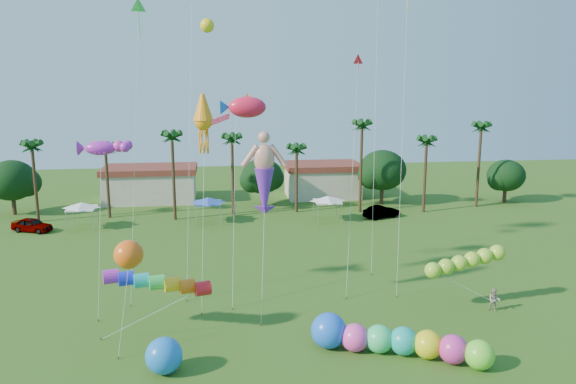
{
  "coord_description": "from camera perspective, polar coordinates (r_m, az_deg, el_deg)",
  "views": [
    {
      "loc": [
        -4.76,
        -27.56,
        16.74
      ],
      "look_at": [
        0.0,
        10.0,
        9.0
      ],
      "focal_mm": 35.0,
      "sensor_mm": 36.0,
      "label": 1
    }
  ],
  "objects": [
    {
      "name": "buildings_row",
      "position": [
        78.97,
        -5.88,
        0.74
      ],
      "size": [
        35.0,
        7.0,
        4.0
      ],
      "color": "beige",
      "rests_on": "ground"
    },
    {
      "name": "squid_kite",
      "position": [
        41.67,
        -8.61,
        7.09
      ],
      "size": [
        1.76,
        4.21,
        15.69
      ],
      "color": "orange",
      "rests_on": "ground"
    },
    {
      "name": "green_worm",
      "position": [
        42.18,
        14.5,
        -7.72
      ],
      "size": [
        8.84,
        3.76,
        3.79
      ],
      "color": "#96D12E",
      "rests_on": "ground"
    },
    {
      "name": "blue_ball",
      "position": [
        34.3,
        -12.49,
        -15.93
      ],
      "size": [
        2.14,
        2.14,
        2.14
      ],
      "primitive_type": "sphere",
      "color": "blue",
      "rests_on": "ground"
    },
    {
      "name": "caterpillar_inflatable",
      "position": [
        36.09,
        10.56,
        -14.62
      ],
      "size": [
        10.57,
        6.1,
        2.25
      ],
      "rotation": [
        0.0,
        0.0,
        -0.41
      ],
      "color": "#FE43B6",
      "rests_on": "ground"
    },
    {
      "name": "car_b",
      "position": [
        69.04,
        9.5,
        -1.99
      ],
      "size": [
        4.85,
        3.18,
        1.51
      ],
      "primitive_type": "imported",
      "rotation": [
        0.0,
        0.0,
        1.95
      ],
      "color": "#4C4C54",
      "rests_on": "ground"
    },
    {
      "name": "delta_kite_green",
      "position": [
        44.87,
        -14.97,
        17.31
      ],
      "size": [
        1.89,
        4.33,
        22.52
      ],
      "color": "green",
      "rests_on": "ground"
    },
    {
      "name": "delta_kite_red",
      "position": [
        45.03,
        7.11,
        12.52
      ],
      "size": [
        2.06,
        4.25,
        18.56
      ],
      "color": "red",
      "rests_on": "ground"
    },
    {
      "name": "spectator_b",
      "position": [
        44.19,
        20.21,
        -10.25
      ],
      "size": [
        1.05,
        0.98,
        1.72
      ],
      "primitive_type": "imported",
      "rotation": [
        0.0,
        0.0,
        -0.51
      ],
      "color": "#A19586",
      "rests_on": "ground"
    },
    {
      "name": "lobster_kite",
      "position": [
        42.3,
        -18.51,
        4.26
      ],
      "size": [
        3.84,
        4.31,
        12.55
      ],
      "color": "#B826C2",
      "rests_on": "ground"
    },
    {
      "name": "tent_row",
      "position": [
        65.42,
        -8.14,
        -0.91
      ],
      "size": [
        31.0,
        4.0,
        0.6
      ],
      "color": "white",
      "rests_on": "ground"
    },
    {
      "name": "rainbow_tube",
      "position": [
        37.67,
        -11.38,
        -9.7
      ],
      "size": [
        8.49,
        1.62,
        3.72
      ],
      "color": "red",
      "rests_on": "ground"
    },
    {
      "name": "car_a",
      "position": [
        68.22,
        -24.57,
        -3.05
      ],
      "size": [
        4.87,
        3.37,
        1.54
      ],
      "primitive_type": "imported",
      "rotation": [
        0.0,
        0.0,
        1.19
      ],
      "color": "#4C4C54",
      "rests_on": "ground"
    },
    {
      "name": "orange_ball_kite",
      "position": [
        36.21,
        -15.89,
        -6.13
      ],
      "size": [
        1.89,
        2.8,
        6.93
      ],
      "color": "#FF5F14",
      "rests_on": "ground"
    },
    {
      "name": "tree_line",
      "position": [
        73.11,
        -0.57,
        1.74
      ],
      "size": [
        69.46,
        8.91,
        11.0
      ],
      "color": "#3A2819",
      "rests_on": "ground"
    },
    {
      "name": "fish_kite",
      "position": [
        44.6,
        -4.16,
        8.59
      ],
      "size": [
        4.66,
        7.07,
        15.39
      ],
      "color": "#F41B41",
      "rests_on": "ground"
    },
    {
      "name": "merman_kite",
      "position": [
        40.12,
        -2.43,
        1.37
      ],
      "size": [
        2.66,
        4.53,
        12.52
      ],
      "color": "tan",
      "rests_on": "ground"
    }
  ]
}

